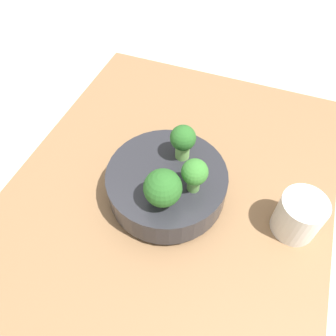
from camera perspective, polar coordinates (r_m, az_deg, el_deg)
name	(u,v)px	position (r m, az deg, el deg)	size (l,w,h in m)	color
ground_plane	(162,215)	(0.74, -1.04, -8.17)	(6.00, 6.00, 0.00)	beige
table	(162,211)	(0.72, -1.06, -7.44)	(0.98, 0.70, 0.04)	olive
bowl	(168,184)	(0.68, 0.00, -2.78)	(0.25, 0.25, 0.08)	#28282D
broccoli_floret_front	(195,174)	(0.60, 4.65, -0.97)	(0.05, 0.05, 0.08)	#609347
broccoli_floret_left	(163,188)	(0.58, -0.91, -3.54)	(0.07, 0.07, 0.08)	#7AB256
broccoli_floret_right	(183,140)	(0.65, 2.61, 4.85)	(0.05, 0.05, 0.08)	#7AB256
cup	(299,216)	(0.69, 21.79, -7.72)	(0.09, 0.09, 0.09)	silver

